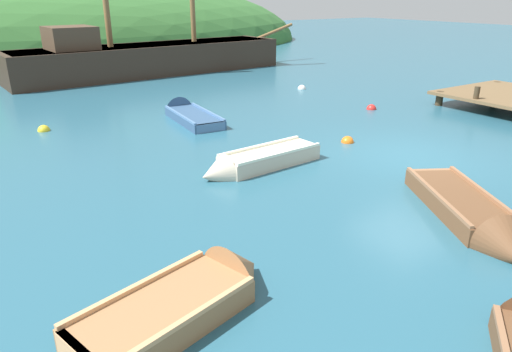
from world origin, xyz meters
name	(u,v)px	position (x,y,z in m)	size (l,w,h in m)	color
ground_plane	(409,156)	(0.00, 0.00, 0.00)	(120.00, 120.00, 0.00)	#285B70
shore_hill	(11,51)	(-5.63, 34.50, 0.00)	(52.67, 24.63, 12.28)	#387033
sailing_ship	(150,63)	(-0.71, 17.45, 0.59)	(17.95, 4.33, 12.42)	#38281E
rowboat_center	(256,163)	(-4.10, 1.45, 0.14)	(3.50, 1.16, 0.87)	beige
rowboat_near_dock	(187,116)	(-3.30, 7.19, 0.09)	(1.38, 3.77, 1.06)	#335175
rowboat_portside	(191,301)	(-8.00, -2.82, 0.12)	(3.22, 1.87, 1.09)	#9E7047
rowboat_far	(473,218)	(-2.27, -3.42, 0.12)	(2.79, 3.82, 1.05)	brown
buoy_red	(371,109)	(3.29, 4.55, 0.00)	(0.38, 0.38, 0.38)	red
buoy_yellow	(44,131)	(-7.97, 8.22, 0.00)	(0.39, 0.39, 0.39)	yellow
buoy_white	(302,89)	(3.62, 9.31, 0.00)	(0.38, 0.38, 0.38)	white
buoy_orange	(347,142)	(-0.55, 1.85, 0.00)	(0.38, 0.38, 0.38)	orange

